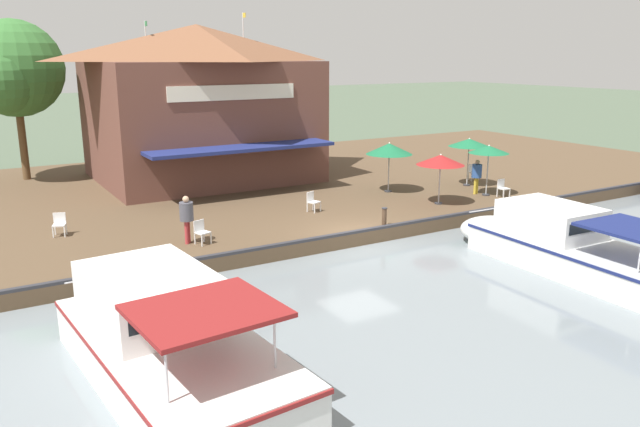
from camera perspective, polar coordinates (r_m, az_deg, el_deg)
ground_plane at (r=23.80m, az=3.60°, el=-3.20°), size 220.00×220.00×0.00m
quay_deck at (r=33.08m, az=-7.20°, el=2.26°), size 22.00×56.00×0.60m
quay_edge_fender at (r=23.69m, az=3.49°, el=-1.64°), size 0.20×50.40×0.10m
waterfront_restaurant at (r=34.39m, az=-10.94°, el=10.00°), size 11.17×11.17×8.74m
patio_umbrella_near_quay_edge at (r=30.51m, az=6.35°, el=5.91°), size 2.25×2.25×2.44m
patio_umbrella_by_entrance at (r=30.57m, az=15.18°, el=5.66°), size 1.89×1.89×2.43m
patio_umbrella_mid_patio_right at (r=32.70m, az=13.48°, el=6.32°), size 2.08×2.08×2.46m
patio_umbrella_mid_patio_left at (r=28.31m, az=10.96°, el=4.83°), size 2.14×2.14×2.28m
cafe_chair_back_row_seat at (r=34.49m, az=13.83°, el=3.77°), size 0.56×0.56×0.85m
cafe_chair_facing_river at (r=25.11m, az=-22.73°, el=-0.82°), size 0.56×0.56×0.85m
cafe_chair_under_first_umbrella at (r=30.69m, az=16.36°, el=2.32°), size 0.44×0.44×0.85m
cafe_chair_far_corner_seat at (r=22.55m, az=-10.79°, el=-1.57°), size 0.55×0.55×0.85m
cafe_chair_mid_patio at (r=26.72m, az=-0.68°, el=1.18°), size 0.57×0.57×0.85m
person_mid_patio at (r=30.96m, az=14.14°, el=3.64°), size 0.47×0.47×1.67m
person_near_entrance at (r=22.55m, az=-12.11°, el=-0.02°), size 0.49×0.49×1.73m
motorboat_mid_row at (r=23.03m, az=20.93°, el=-2.62°), size 9.25×3.04×2.05m
motorboat_outer_channel at (r=15.15m, az=-14.58°, el=-10.51°), size 8.95×3.81×2.36m
mooring_post at (r=24.59m, az=5.90°, el=-0.28°), size 0.22×0.22×0.75m
tree_downstream_bank at (r=36.51m, az=-26.42°, el=11.57°), size 5.27×5.02×8.37m
tree_upstream_bank at (r=38.15m, az=-12.66°, el=11.88°), size 4.12×3.92×7.22m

